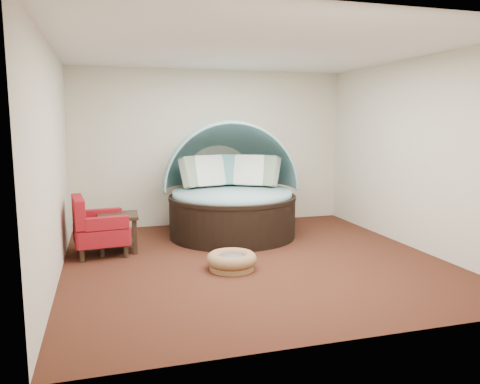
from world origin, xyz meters
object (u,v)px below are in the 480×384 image
object	(u,v)px
canopy_daybed	(231,182)
pet_basket	(232,261)
red_armchair	(97,228)
side_table	(118,227)

from	to	relation	value
canopy_daybed	pet_basket	size ratio (longest dim) A/B	2.95
pet_basket	red_armchair	world-z (taller)	red_armchair
pet_basket	side_table	size ratio (longest dim) A/B	1.41
pet_basket	side_table	world-z (taller)	side_table
red_armchair	side_table	world-z (taller)	red_armchair
canopy_daybed	red_armchair	bearing A→B (deg)	-154.28
pet_basket	red_armchair	xyz separation A→B (m)	(-1.65, 1.18, 0.28)
canopy_daybed	side_table	distance (m)	2.01
canopy_daybed	side_table	size ratio (longest dim) A/B	4.17
pet_basket	side_table	xyz separation A→B (m)	(-1.36, 1.30, 0.24)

